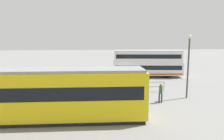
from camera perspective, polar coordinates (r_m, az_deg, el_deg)
The scene contains 8 objects.
ground_plane at distance 28.02m, azimuth 3.34°, elevation -3.10°, with size 160.00×160.00×0.00m, color gray.
double_decker_bus at distance 31.44m, azimuth 9.60°, elevation 1.81°, with size 10.34×3.66×3.96m.
tram_yellow at distance 15.41m, azimuth -21.62°, elevation -6.20°, with size 16.04×3.15×3.64m.
pedestrian_near_railing at distance 21.48m, azimuth 0.29°, elevation -4.01°, with size 0.44×0.44×1.70m.
pedestrian_crossing at distance 19.08m, azimuth 13.16°, elevation -5.81°, with size 0.44×0.44×1.72m.
pedestrian_railing at distance 22.24m, azimuth 5.30°, elevation -4.25°, with size 7.23×0.08×1.08m.
info_sign at distance 22.00m, azimuth -4.24°, elevation -1.70°, with size 1.16×0.39×2.49m.
street_lamp at distance 20.87m, azimuth 20.17°, elevation 2.30°, with size 0.36×0.36×6.02m.
Camera 1 is at (4.44, 27.09, 5.65)m, focal length 33.44 mm.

